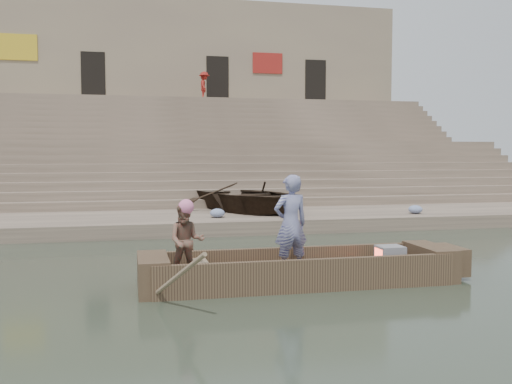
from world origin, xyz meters
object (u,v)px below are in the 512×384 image
object	(u,v)px
main_rowboat	(299,278)
television	(390,257)
standing_man	(291,224)
rowing_man	(186,241)
beached_rowboat	(250,197)
pedestrian	(204,86)

from	to	relation	value
main_rowboat	television	size ratio (longest dim) A/B	10.87
standing_man	television	size ratio (longest dim) A/B	3.76
standing_man	rowing_man	distance (m)	1.84
rowing_man	beached_rowboat	xyz separation A→B (m)	(2.92, 8.69, 0.03)
rowing_man	television	xyz separation A→B (m)	(3.73, 0.12, -0.43)
standing_man	beached_rowboat	distance (m)	8.70
main_rowboat	rowing_man	distance (m)	2.14
main_rowboat	pedestrian	xyz separation A→B (m)	(1.30, 22.55, 5.89)
rowing_man	beached_rowboat	world-z (taller)	rowing_man
pedestrian	main_rowboat	bearing A→B (deg)	-175.79
rowing_man	beached_rowboat	bearing A→B (deg)	77.64
television	beached_rowboat	bearing A→B (deg)	95.37
main_rowboat	standing_man	xyz separation A→B (m)	(-0.18, -0.06, 0.97)
television	standing_man	bearing A→B (deg)	-178.29
beached_rowboat	main_rowboat	bearing A→B (deg)	-120.03
standing_man	rowing_man	bearing A→B (deg)	-8.37
main_rowboat	beached_rowboat	xyz separation A→B (m)	(0.92, 8.57, 0.78)
pedestrian	beached_rowboat	bearing A→B (deg)	-174.02
rowing_man	television	distance (m)	3.76
standing_man	pedestrian	bearing A→B (deg)	-104.07
rowing_man	pedestrian	xyz separation A→B (m)	(3.30, 22.67, 5.15)
standing_man	main_rowboat	bearing A→B (deg)	-172.33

